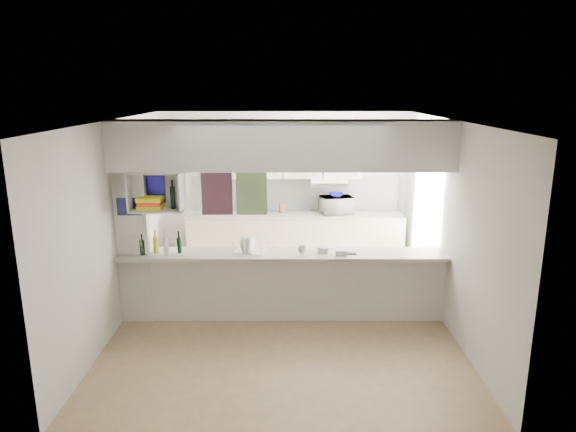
{
  "coord_description": "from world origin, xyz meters",
  "views": [
    {
      "loc": [
        0.06,
        -6.28,
        2.98
      ],
      "look_at": [
        0.07,
        0.5,
        1.28
      ],
      "focal_mm": 32.0,
      "sensor_mm": 36.0,
      "label": 1
    }
  ],
  "objects_px": {
    "bowl": "(336,195)",
    "dish_rack": "(250,245)",
    "wine_bottles": "(161,245)",
    "microwave": "(337,205)"
  },
  "relations": [
    {
      "from": "microwave",
      "to": "dish_rack",
      "type": "height_order",
      "value": "microwave"
    },
    {
      "from": "bowl",
      "to": "wine_bottles",
      "type": "xyz_separation_m",
      "value": [
        -2.43,
        -2.14,
        -0.21
      ]
    },
    {
      "from": "bowl",
      "to": "microwave",
      "type": "bearing_deg",
      "value": 36.65
    },
    {
      "from": "microwave",
      "to": "wine_bottles",
      "type": "distance_m",
      "value": 3.26
    },
    {
      "from": "dish_rack",
      "to": "bowl",
      "type": "bearing_deg",
      "value": 72.6
    },
    {
      "from": "microwave",
      "to": "bowl",
      "type": "height_order",
      "value": "bowl"
    },
    {
      "from": "bowl",
      "to": "dish_rack",
      "type": "distance_m",
      "value": 2.43
    },
    {
      "from": "bowl",
      "to": "wine_bottles",
      "type": "bearing_deg",
      "value": -138.52
    },
    {
      "from": "bowl",
      "to": "dish_rack",
      "type": "relative_size",
      "value": 0.53
    },
    {
      "from": "dish_rack",
      "to": "wine_bottles",
      "type": "distance_m",
      "value": 1.14
    }
  ]
}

